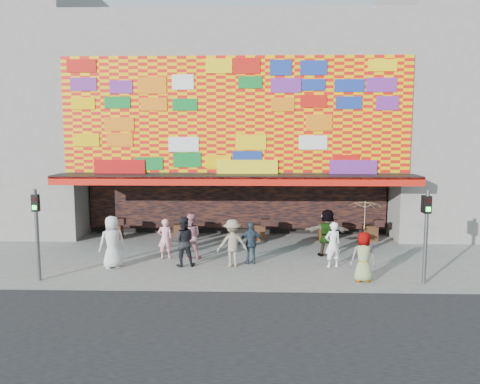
# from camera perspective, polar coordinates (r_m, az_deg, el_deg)

# --- Properties ---
(ground) EXTENTS (90.00, 90.00, 0.00)m
(ground) POSITION_cam_1_polar(r_m,az_deg,el_deg) (16.78, -1.04, -9.34)
(ground) COLOR slate
(ground) RESTS_ON ground
(road_strip) EXTENTS (30.00, 8.00, 0.02)m
(road_strip) POSITION_cam_1_polar(r_m,az_deg,el_deg) (10.70, -2.78, -19.11)
(road_strip) COLOR black
(road_strip) RESTS_ON ground
(shop_building) EXTENTS (15.20, 9.40, 10.00)m
(shop_building) POSITION_cam_1_polar(r_m,az_deg,el_deg) (24.27, -0.15, 8.22)
(shop_building) COLOR gray
(shop_building) RESTS_ON ground
(signal_left) EXTENTS (0.22, 0.20, 3.00)m
(signal_left) POSITION_cam_1_polar(r_m,az_deg,el_deg) (16.41, -23.55, -3.62)
(signal_left) COLOR #59595B
(signal_left) RESTS_ON ground
(signal_right) EXTENTS (0.22, 0.20, 3.00)m
(signal_right) POSITION_cam_1_polar(r_m,az_deg,el_deg) (15.82, 21.77, -3.92)
(signal_right) COLOR #59595B
(signal_right) RESTS_ON ground
(ped_a) EXTENTS (1.09, 0.98, 1.87)m
(ped_a) POSITION_cam_1_polar(r_m,az_deg,el_deg) (17.30, -15.31, -5.89)
(ped_a) COLOR silver
(ped_a) RESTS_ON ground
(ped_b) EXTENTS (0.61, 0.44, 1.54)m
(ped_b) POSITION_cam_1_polar(r_m,az_deg,el_deg) (18.16, -9.11, -5.64)
(ped_b) COLOR pink
(ped_b) RESTS_ON ground
(ped_c) EXTENTS (0.98, 0.82, 1.80)m
(ped_c) POSITION_cam_1_polar(r_m,az_deg,el_deg) (17.03, -6.98, -6.00)
(ped_c) COLOR black
(ped_c) RESTS_ON ground
(ped_d) EXTENTS (1.24, 0.91, 1.71)m
(ped_d) POSITION_cam_1_polar(r_m,az_deg,el_deg) (16.86, -0.96, -6.24)
(ped_d) COLOR gray
(ped_d) RESTS_ON ground
(ped_e) EXTENTS (0.97, 0.54, 1.56)m
(ped_e) POSITION_cam_1_polar(r_m,az_deg,el_deg) (17.21, 1.38, -6.23)
(ped_e) COLOR #2B3C4C
(ped_e) RESTS_ON ground
(ped_f) EXTENTS (1.74, 0.62, 1.85)m
(ped_f) POSITION_cam_1_polar(r_m,az_deg,el_deg) (18.62, 10.59, -4.87)
(ped_f) COLOR gray
(ped_f) RESTS_ON ground
(ped_g) EXTENTS (0.82, 0.56, 1.63)m
(ped_g) POSITION_cam_1_polar(r_m,az_deg,el_deg) (15.69, 14.81, -7.65)
(ped_g) COLOR gray
(ped_g) RESTS_ON ground
(ped_h) EXTENTS (0.68, 0.55, 1.64)m
(ped_h) POSITION_cam_1_polar(r_m,az_deg,el_deg) (17.12, 11.24, -6.30)
(ped_h) COLOR white
(ped_h) RESTS_ON ground
(ped_i) EXTENTS (0.86, 0.68, 1.73)m
(ped_i) POSITION_cam_1_polar(r_m,az_deg,el_deg) (18.03, -6.08, -5.39)
(ped_i) COLOR #D18791
(ped_i) RESTS_ON ground
(parasol) EXTENTS (1.22, 1.23, 1.90)m
(parasol) POSITION_cam_1_polar(r_m,az_deg,el_deg) (15.41, 14.97, -2.75)
(parasol) COLOR beige
(parasol) RESTS_ON ground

